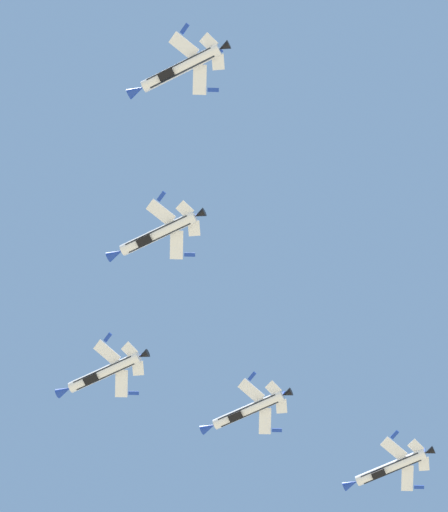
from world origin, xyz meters
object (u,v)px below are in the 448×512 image
fighter_jet_right_wing (247,411)px  fighter_jet_left_outer (179,69)px  fighter_jet_lead (103,373)px  fighter_jet_left_wing (157,234)px  fighter_jet_right_outer (389,468)px

fighter_jet_right_wing → fighter_jet_left_outer: (29.86, -47.12, 0.40)m
fighter_jet_lead → fighter_jet_left_wing: 24.53m
fighter_jet_right_wing → fighter_jet_right_outer: size_ratio=1.00×
fighter_jet_left_wing → fighter_jet_left_outer: 24.10m
fighter_jet_lead → fighter_jet_right_wing: (10.69, 21.24, 2.98)m
fighter_jet_lead → fighter_jet_right_wing: size_ratio=1.00×
fighter_jet_lead → fighter_jet_right_wing: fighter_jet_right_wing is taller
fighter_jet_lead → fighter_jet_left_wing: size_ratio=1.00×
fighter_jet_lead → fighter_jet_right_wing: bearing=-42.7°
fighter_jet_left_wing → fighter_jet_lead: bearing=47.6°
fighter_jet_left_outer → fighter_jet_right_outer: size_ratio=1.00×
fighter_jet_left_wing → fighter_jet_right_wing: fighter_jet_right_wing is taller
fighter_jet_lead → fighter_jet_left_outer: bearing=-138.6°
fighter_jet_left_outer → fighter_jet_right_outer: bearing=-0.2°
fighter_jet_left_outer → fighter_jet_right_outer: (-19.93, 70.65, -0.59)m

